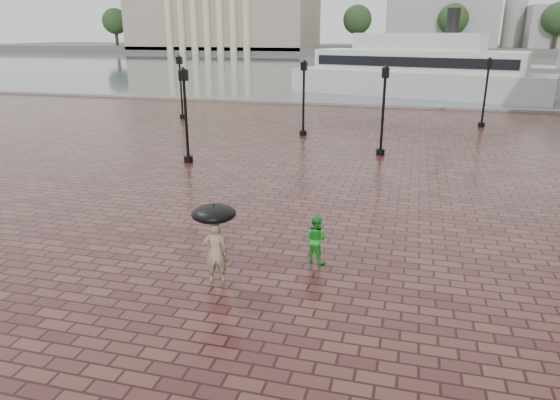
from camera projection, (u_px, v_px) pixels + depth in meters
name	position (u px, v px, depth m)	size (l,w,h in m)	color
ground	(234.00, 261.00, 13.88)	(300.00, 300.00, 0.00)	#3B1B1A
harbour_water	(394.00, 65.00, 98.14)	(240.00, 240.00, 0.00)	#4C575D
quay_edge	(360.00, 106.00, 43.19)	(80.00, 0.60, 0.30)	slate
far_shore	(404.00, 49.00, 160.10)	(300.00, 60.00, 2.00)	#4C4C47
museum	(225.00, 6.00, 155.31)	(57.00, 32.50, 26.00)	gray
far_trees	(404.00, 20.00, 137.27)	(188.00, 8.00, 13.50)	#2D2119
street_lamps	(309.00, 98.00, 29.65)	(21.44, 14.44, 4.40)	black
adult_pedestrian	(216.00, 252.00, 12.52)	(0.59, 0.39, 1.63)	gray
child_pedestrian	(316.00, 239.00, 13.67)	(0.65, 0.51, 1.34)	green
ferry_near	(417.00, 70.00, 49.44)	(25.73, 12.26, 8.21)	#B8B8B8
umbrella	(214.00, 214.00, 12.19)	(1.10, 1.10, 1.12)	black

